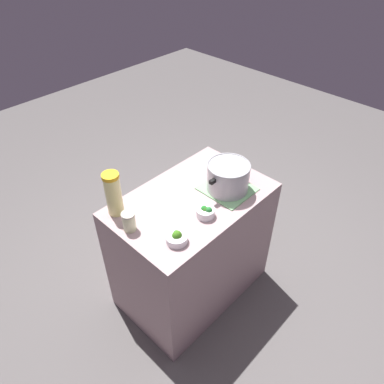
# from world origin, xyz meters

# --- Properties ---
(ground_plane) EXTENTS (8.00, 8.00, 0.00)m
(ground_plane) POSITION_xyz_m (0.00, 0.00, 0.00)
(ground_plane) COLOR #585453
(counter_slab) EXTENTS (1.03, 0.65, 0.91)m
(counter_slab) POSITION_xyz_m (0.00, 0.00, 0.45)
(counter_slab) COLOR #A4888A
(counter_slab) RESTS_ON ground_plane
(dish_cloth) EXTENTS (0.28, 0.31, 0.01)m
(dish_cloth) POSITION_xyz_m (-0.22, 0.10, 0.91)
(dish_cloth) COLOR #7FB87E
(dish_cloth) RESTS_ON counter_slab
(cooking_pot) EXTENTS (0.34, 0.27, 0.19)m
(cooking_pot) POSITION_xyz_m (-0.22, 0.10, 1.01)
(cooking_pot) COLOR #B7B7BC
(cooking_pot) RESTS_ON dish_cloth
(lemonade_pitcher) EXTENTS (0.10, 0.10, 0.28)m
(lemonade_pitcher) POSITION_xyz_m (0.40, -0.24, 1.05)
(lemonade_pitcher) COLOR #EDE88F
(lemonade_pitcher) RESTS_ON counter_slab
(mason_jar) EXTENTS (0.08, 0.08, 0.12)m
(mason_jar) POSITION_xyz_m (0.44, -0.07, 0.96)
(mason_jar) COLOR beige
(mason_jar) RESTS_ON counter_slab
(broccoli_bowl_front) EXTENTS (0.11, 0.11, 0.07)m
(broccoli_bowl_front) POSITION_xyz_m (0.06, 0.17, 0.94)
(broccoli_bowl_front) COLOR silver
(broccoli_bowl_front) RESTS_ON counter_slab
(broccoli_bowl_center) EXTENTS (0.12, 0.12, 0.07)m
(broccoli_bowl_center) POSITION_xyz_m (0.32, 0.19, 0.93)
(broccoli_bowl_center) COLOR silver
(broccoli_bowl_center) RESTS_ON counter_slab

